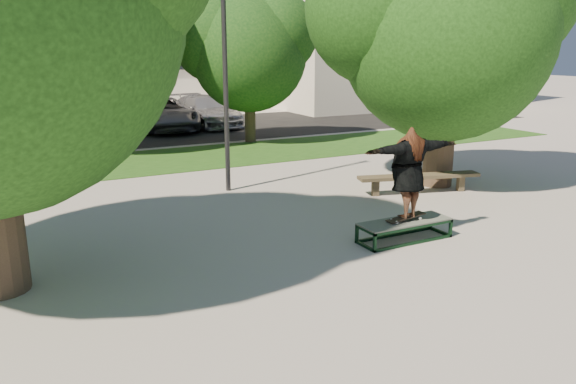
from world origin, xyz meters
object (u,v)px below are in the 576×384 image
grind_box (404,230)px  car_silver_b (205,111)px  bench (419,178)px  car_grey (163,114)px  lamppost (225,61)px  car_silver_a (10,122)px  tree_right (442,21)px

grind_box → car_silver_b: car_silver_b is taller
bench → car_grey: 13.89m
grind_box → bench: 3.62m
lamppost → car_silver_a: size_ratio=1.34×
car_grey → grind_box: bearing=-88.0°
car_silver_b → car_grey: bearing=-178.8°
bench → car_silver_b: (-0.55, 13.93, 0.29)m
car_silver_a → grind_box: bearing=-59.4°
car_silver_a → lamppost: bearing=-57.3°
bench → tree_right: bearing=45.9°
car_silver_a → car_silver_b: car_silver_a is taller
car_silver_b → car_silver_a: bearing=-179.1°
car_silver_a → car_silver_b: bearing=16.9°
car_grey → bench: bearing=-77.5°
grind_box → bench: bench is taller
bench → car_silver_b: car_silver_b is taller
grind_box → car_grey: size_ratio=0.37×
tree_right → car_silver_a: tree_right is taller
grind_box → car_silver_a: size_ratio=0.40×
lamppost → car_silver_b: lamppost is taller
tree_right → bench: 3.84m
grind_box → lamppost: bearing=106.7°
lamppost → grind_box: size_ratio=3.39×
tree_right → car_grey: size_ratio=1.32×
grind_box → bench: (2.53, 2.58, 0.20)m
car_silver_a → car_grey: car_silver_a is taller
lamppost → car_grey: bearing=82.4°
tree_right → car_silver_b: tree_right is taller
lamppost → car_grey: size_ratio=1.24×
lamppost → car_silver_a: lamppost is taller
tree_right → car_grey: bearing=104.6°
tree_right → grind_box: (-3.42, -3.09, -3.90)m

